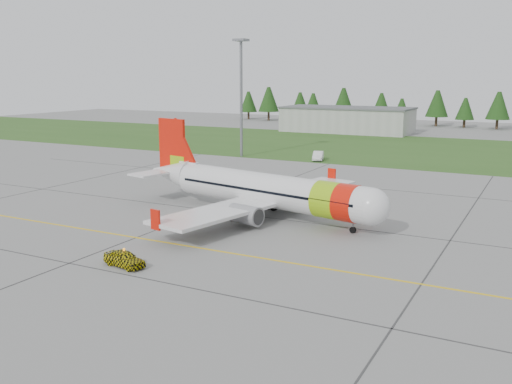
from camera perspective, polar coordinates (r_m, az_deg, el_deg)
The scene contains 9 objects.
ground at distance 37.70m, azimuth -1.72°, elevation -10.53°, with size 320.00×320.00×0.00m, color gray.
aircraft at distance 58.28m, azimuth 0.80°, elevation 0.19°, with size 30.56×28.61×9.35m.
follow_me_car at distance 44.10m, azimuth -13.09°, elevation -5.02°, with size 1.46×1.24×3.64m, color #D2C40B.
service_van at distance 97.66m, azimuth 6.26°, elevation 4.53°, with size 1.64×1.55×4.70m, color white.
grass_strip at distance 114.61m, azimuth 18.82°, elevation 3.84°, with size 320.00×50.00×0.03m, color #30561E.
taxi_guideline at distance 44.41m, azimuth 3.38°, elevation -7.06°, with size 120.00×0.25×0.02m, color gold.
hangar_west at distance 148.56m, azimuth 9.08°, elevation 7.09°, with size 32.00×14.00×6.00m, color #A8A8A3.
floodlight_mast at distance 101.26m, azimuth -1.49°, elevation 9.19°, with size 0.50×0.50×20.00m, color slate.
treeline at distance 169.55m, azimuth 21.96°, elevation 7.62°, with size 160.00×8.00×10.00m, color #1C3F14, non-canonical shape.
Camera 1 is at (17.16, -30.43, 14.17)m, focal length 40.00 mm.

